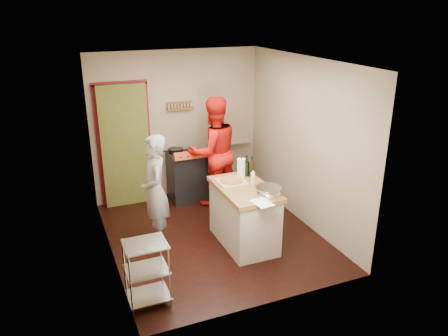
{
  "coord_description": "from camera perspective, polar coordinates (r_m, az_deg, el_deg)",
  "views": [
    {
      "loc": [
        -2.09,
        -5.48,
        3.28
      ],
      "look_at": [
        0.17,
        0.0,
        1.07
      ],
      "focal_mm": 35.0,
      "sensor_mm": 36.0,
      "label": 1
    }
  ],
  "objects": [
    {
      "name": "right_wall",
      "position": [
        6.84,
        10.35,
        3.3
      ],
      "size": [
        0.04,
        3.5,
        2.6
      ],
      "primitive_type": "cube",
      "color": "gray",
      "rests_on": "ground"
    },
    {
      "name": "left_wall",
      "position": [
        5.85,
        -15.32,
        -0.07
      ],
      "size": [
        0.04,
        3.5,
        2.6
      ],
      "primitive_type": "cube",
      "color": "gray",
      "rests_on": "ground"
    },
    {
      "name": "stove",
      "position": [
        7.76,
        -4.87,
        -1.02
      ],
      "size": [
        0.6,
        0.63,
        1.0
      ],
      "color": "black",
      "rests_on": "ground"
    },
    {
      "name": "wire_shelving",
      "position": [
        5.2,
        -10.06,
        -13.04
      ],
      "size": [
        0.48,
        0.4,
        0.8
      ],
      "color": "silver",
      "rests_on": "ground"
    },
    {
      "name": "person_stripe",
      "position": [
        6.25,
        -9.0,
        -3.01
      ],
      "size": [
        0.45,
        0.63,
        1.63
      ],
      "primitive_type": "imported",
      "rotation": [
        0.0,
        0.0,
        -1.67
      ],
      "color": "#B8B7BD",
      "rests_on": "ground"
    },
    {
      "name": "ceiling",
      "position": [
        5.9,
        -1.6,
        13.94
      ],
      "size": [
        3.0,
        3.5,
        0.02
      ],
      "primitive_type": "cube",
      "color": "white",
      "rests_on": "back_wall"
    },
    {
      "name": "floor",
      "position": [
        6.72,
        -1.38,
        -8.78
      ],
      "size": [
        3.5,
        3.5,
        0.0
      ],
      "primitive_type": "plane",
      "color": "black",
      "rests_on": "ground"
    },
    {
      "name": "back_wall",
      "position": [
        7.71,
        -10.73,
        3.91
      ],
      "size": [
        3.0,
        0.44,
        2.6
      ],
      "color": "gray",
      "rests_on": "ground"
    },
    {
      "name": "island",
      "position": [
        6.31,
        2.67,
        -5.98
      ],
      "size": [
        0.71,
        1.31,
        1.2
      ],
      "color": "#BAAE9E",
      "rests_on": "ground"
    },
    {
      "name": "person_red",
      "position": [
        7.43,
        -1.37,
        2.13
      ],
      "size": [
        0.98,
        0.79,
        1.89
      ],
      "primitive_type": "imported",
      "rotation": [
        0.0,
        0.0,
        3.23
      ],
      "color": "red",
      "rests_on": "ground"
    }
  ]
}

